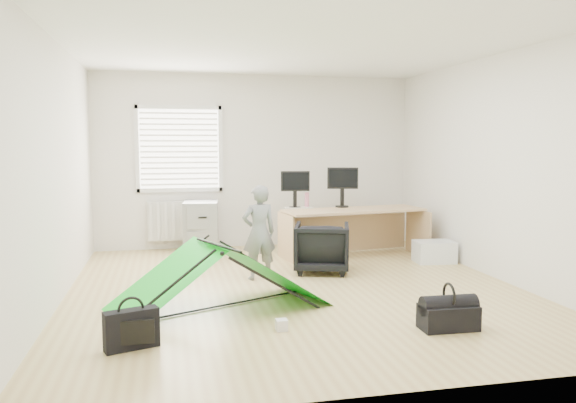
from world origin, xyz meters
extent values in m
plane|color=tan|center=(0.00, 0.00, 0.00)|extent=(5.50, 5.50, 0.00)
cube|color=silver|center=(0.00, 2.75, 1.35)|extent=(5.00, 0.02, 2.70)
cube|color=silver|center=(-1.20, 2.71, 1.55)|extent=(1.20, 0.06, 1.20)
cube|color=silver|center=(-1.20, 2.67, 0.45)|extent=(1.00, 0.12, 0.60)
cube|color=tan|center=(1.23, 1.56, 0.35)|extent=(2.11, 0.93, 0.69)
cube|color=#949699|center=(-0.91, 2.37, 0.39)|extent=(0.56, 0.71, 0.77)
cube|color=black|center=(0.42, 1.84, 0.89)|extent=(0.42, 0.15, 0.40)
cube|color=black|center=(1.13, 1.84, 0.91)|extent=(0.46, 0.20, 0.43)
cube|color=beige|center=(0.47, 1.82, 0.70)|extent=(0.41, 0.14, 0.02)
cylinder|color=#BF6B84|center=(0.60, 1.85, 0.81)|extent=(0.07, 0.07, 0.23)
imported|color=black|center=(0.52, 0.74, 0.31)|extent=(0.85, 0.86, 0.63)
imported|color=slate|center=(-0.33, 0.53, 0.57)|extent=(0.45, 0.33, 1.14)
cube|color=silver|center=(2.19, 0.96, 0.15)|extent=(0.56, 0.41, 0.29)
cube|color=#1D8F67|center=(-0.91, 2.64, 0.17)|extent=(0.31, 0.20, 0.34)
cube|color=black|center=(-1.70, -1.54, 0.16)|extent=(0.45, 0.26, 0.32)
cube|color=silver|center=(-0.44, -1.37, 0.05)|extent=(0.10, 0.10, 0.10)
cube|color=black|center=(1.01, -1.65, 0.11)|extent=(0.51, 0.27, 0.22)
camera|label=1|loc=(-1.40, -6.05, 1.64)|focal=35.00mm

